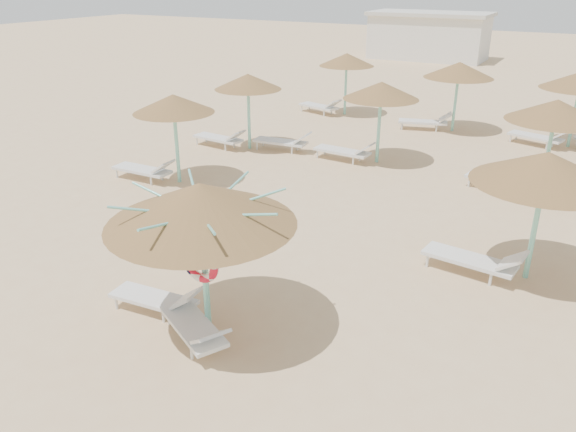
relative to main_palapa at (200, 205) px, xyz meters
The scene contains 6 objects.
ground 2.46m from the main_palapa, 122.81° to the left, with size 120.00×120.00×0.00m, color tan.
main_palapa is the anchor object (origin of this frame).
lounger_main_a 2.40m from the main_palapa, behind, with size 1.84×0.67×0.66m.
lounger_main_b 2.13m from the main_palapa, 91.98° to the right, with size 1.94×1.40×0.69m.
palapa_field 10.54m from the main_palapa, 81.45° to the left, with size 18.28×14.22×2.71m.
service_hut 35.93m from the main_palapa, 100.01° to the left, with size 8.40×4.40×3.25m.
Camera 1 is at (5.45, -6.95, 5.82)m, focal length 35.00 mm.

